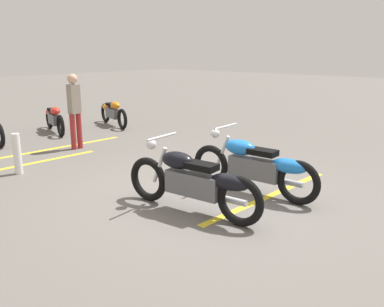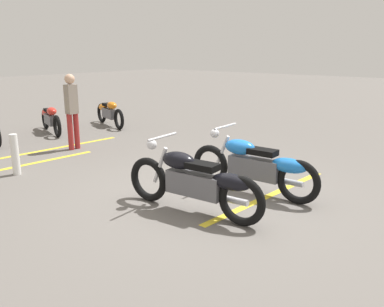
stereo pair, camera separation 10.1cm
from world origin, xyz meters
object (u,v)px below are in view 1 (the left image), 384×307
Objects in this scene: bystander_secondary at (74,108)px; motorcycle_bright_foreground at (255,166)px; bollard_post at (17,154)px; motorcycle_dark_foreground at (194,181)px; motorcycle_row_left at (54,118)px; motorcycle_row_far_left at (113,112)px.

motorcycle_bright_foreground is at bearing -0.22° from bystander_secondary.
bollard_post is (3.86, 1.88, -0.09)m from motorcycle_bright_foreground.
motorcycle_bright_foreground and motorcycle_dark_foreground have the same top height.
bollard_post is at bearing -21.72° from motorcycle_row_left.
motorcycle_bright_foreground is at bearing -154.11° from bollard_post.
motorcycle_dark_foreground is (0.22, 1.20, 0.00)m from motorcycle_bright_foreground.
bystander_secondary is 2.10m from bollard_post.
bollard_post reaches higher than motorcycle_row_left.
motorcycle_row_far_left reaches higher than motorcycle_row_left.
motorcycle_row_left is at bearing -85.77° from motorcycle_row_far_left.
bystander_secondary is at bearing -0.08° from motorcycle_row_left.
motorcycle_bright_foreground reaches higher than bollard_post.
motorcycle_row_left is (6.63, -1.88, -0.07)m from motorcycle_dark_foreground.
motorcycle_row_far_left is at bearing -34.75° from motorcycle_dark_foreground.
motorcycle_bright_foreground reaches higher than motorcycle_row_left.
motorcycle_row_far_left is at bearing -22.95° from motorcycle_bright_foreground.
motorcycle_dark_foreground is 1.18× the size of motorcycle_row_far_left.
bystander_secondary reaches higher than motorcycle_row_far_left.
bystander_secondary is at bearing -64.92° from bollard_post.
motorcycle_dark_foreground is at bearing 2.96° from motorcycle_row_left.
motorcycle_dark_foreground is at bearing 76.71° from motorcycle_bright_foreground.
motorcycle_dark_foreground is 1.21× the size of motorcycle_row_left.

